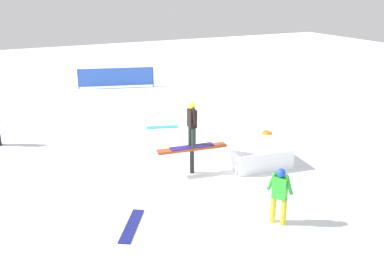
{
  "coord_description": "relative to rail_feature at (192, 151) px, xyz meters",
  "views": [
    {
      "loc": [
        5.15,
        10.68,
        5.44
      ],
      "look_at": [
        0.0,
        0.0,
        1.43
      ],
      "focal_mm": 40.0,
      "sensor_mm": 36.0,
      "label": 1
    }
  ],
  "objects": [
    {
      "name": "main_rider_on_rail",
      "position": [
        0.0,
        0.0,
        0.82
      ],
      "size": [
        1.35,
        0.68,
        1.38
      ],
      "rotation": [
        0.0,
        0.0,
        -0.1
      ],
      "color": "navy",
      "rests_on": "rail_feature"
    },
    {
      "name": "backpack_on_snow",
      "position": [
        -3.7,
        -1.36,
        -0.52
      ],
      "size": [
        0.24,
        0.31,
        0.34
      ],
      "primitive_type": "cube",
      "rotation": [
        0.0,
        0.0,
        4.77
      ],
      "color": "orange",
      "rests_on": "ground"
    },
    {
      "name": "loose_snowboard_navy",
      "position": [
        2.6,
        2.11,
        -0.68
      ],
      "size": [
        1.02,
        1.42,
        0.02
      ],
      "primitive_type": "cube",
      "rotation": [
        0.0,
        0.0,
        4.16
      ],
      "color": "navy",
      "rests_on": "ground"
    },
    {
      "name": "rail_feature",
      "position": [
        0.0,
        0.0,
        0.0
      ],
      "size": [
        2.15,
        0.55,
        0.83
      ],
      "rotation": [
        0.0,
        0.0,
        -0.13
      ],
      "color": "black",
      "rests_on": "ground"
    },
    {
      "name": "snow_kicker_ramp",
      "position": [
        -2.13,
        0.28,
        -0.38
      ],
      "size": [
        1.98,
        1.72,
        0.63
      ],
      "primitive_type": "cube",
      "rotation": [
        0.0,
        0.0,
        -0.13
      ],
      "color": "white",
      "rests_on": "ground"
    },
    {
      "name": "bystander_green",
      "position": [
        -0.6,
        3.48,
        0.1
      ],
      "size": [
        0.44,
        0.57,
        1.42
      ],
      "rotation": [
        0.0,
        0.0,
        5.33
      ],
      "color": "gold",
      "rests_on": "ground"
    },
    {
      "name": "loose_snowboard_cyan",
      "position": [
        -0.8,
        -4.41,
        -0.68
      ],
      "size": [
        1.27,
        0.66,
        0.02
      ],
      "primitive_type": "cube",
      "rotation": [
        0.0,
        0.0,
        2.82
      ],
      "color": "#29B6C2",
      "rests_on": "ground"
    },
    {
      "name": "safety_fence",
      "position": [
        -1.11,
        -11.89,
        -0.1
      ],
      "size": [
        3.94,
        1.21,
        1.1
      ],
      "rotation": [
        0.0,
        0.0,
        6.0
      ],
      "color": "blue",
      "rests_on": "ground"
    },
    {
      "name": "ground_plane",
      "position": [
        0.0,
        0.0,
        -0.69
      ],
      "size": [
        60.0,
        60.0,
        0.0
      ],
      "primitive_type": "plane",
      "color": "white"
    }
  ]
}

